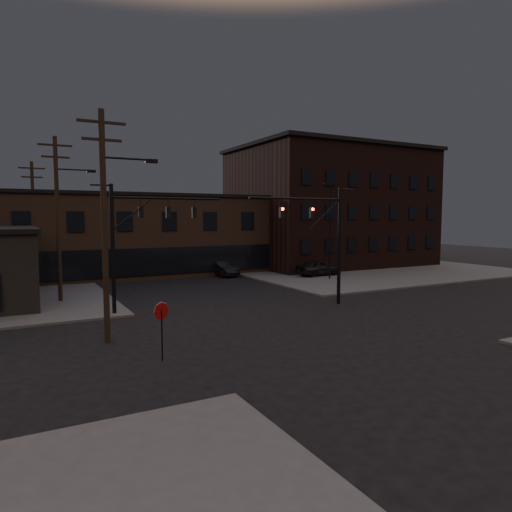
{
  "coord_description": "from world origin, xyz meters",
  "views": [
    {
      "loc": [
        -13.4,
        -20.36,
        6.04
      ],
      "look_at": [
        0.49,
        5.45,
        3.5
      ],
      "focal_mm": 32.0,
      "sensor_mm": 36.0,
      "label": 1
    }
  ],
  "objects": [
    {
      "name": "ground",
      "position": [
        0.0,
        0.0,
        0.0
      ],
      "size": [
        140.0,
        140.0,
        0.0
      ],
      "primitive_type": "plane",
      "color": "black",
      "rests_on": "ground"
    },
    {
      "name": "sidewalk_ne",
      "position": [
        22.0,
        22.0,
        0.07
      ],
      "size": [
        30.0,
        30.0,
        0.15
      ],
      "primitive_type": "cube",
      "color": "#474744",
      "rests_on": "ground"
    },
    {
      "name": "building_row",
      "position": [
        0.0,
        28.0,
        4.0
      ],
      "size": [
        40.0,
        12.0,
        8.0
      ],
      "primitive_type": "cube",
      "color": "brown",
      "rests_on": "ground"
    },
    {
      "name": "building_right",
      "position": [
        22.0,
        26.0,
        7.0
      ],
      "size": [
        22.0,
        16.0,
        14.0
      ],
      "primitive_type": "cube",
      "color": "black",
      "rests_on": "ground"
    },
    {
      "name": "traffic_signal_near",
      "position": [
        5.36,
        4.5,
        4.93
      ],
      "size": [
        7.12,
        0.24,
        8.0
      ],
      "color": "black",
      "rests_on": "ground"
    },
    {
      "name": "traffic_signal_far",
      "position": [
        -6.72,
        8.0,
        5.01
      ],
      "size": [
        7.12,
        0.24,
        8.0
      ],
      "color": "black",
      "rests_on": "ground"
    },
    {
      "name": "stop_sign",
      "position": [
        -8.0,
        -1.99,
        1.84
      ],
      "size": [
        0.72,
        0.33,
        2.48
      ],
      "color": "black",
      "rests_on": "ground"
    },
    {
      "name": "utility_pole_near",
      "position": [
        -9.43,
        2.0,
        5.87
      ],
      "size": [
        3.7,
        0.28,
        11.0
      ],
      "color": "black",
      "rests_on": "ground"
    },
    {
      "name": "utility_pole_mid",
      "position": [
        -10.44,
        14.0,
        6.13
      ],
      "size": [
        3.7,
        0.28,
        11.5
      ],
      "color": "black",
      "rests_on": "ground"
    },
    {
      "name": "utility_pole_far",
      "position": [
        -11.5,
        26.0,
        5.78
      ],
      "size": [
        2.2,
        0.28,
        11.0
      ],
      "color": "black",
      "rests_on": "ground"
    },
    {
      "name": "lot_light_a",
      "position": [
        13.0,
        14.0,
        5.51
      ],
      "size": [
        1.5,
        0.28,
        9.14
      ],
      "color": "black",
      "rests_on": "ground"
    },
    {
      "name": "lot_light_b",
      "position": [
        19.0,
        19.0,
        5.51
      ],
      "size": [
        1.5,
        0.28,
        9.14
      ],
      "color": "black",
      "rests_on": "ground"
    },
    {
      "name": "parked_car_lot_a",
      "position": [
        13.54,
        16.58,
        0.94
      ],
      "size": [
        4.75,
        2.15,
        1.58
      ],
      "primitive_type": "imported",
      "rotation": [
        0.0,
        0.0,
        1.63
      ],
      "color": "black",
      "rests_on": "sidewalk_ne"
    },
    {
      "name": "parked_car_lot_b",
      "position": [
        17.78,
        21.5,
        0.8
      ],
      "size": [
        4.71,
        2.59,
        1.29
      ],
      "primitive_type": "imported",
      "rotation": [
        0.0,
        0.0,
        1.75
      ],
      "color": "#B1B1B3",
      "rests_on": "sidewalk_ne"
    },
    {
      "name": "car_crossing",
      "position": [
        5.5,
        22.06,
        0.78
      ],
      "size": [
        1.91,
        4.81,
        1.56
      ],
      "primitive_type": "imported",
      "rotation": [
        0.0,
        0.0,
        0.06
      ],
      "color": "black",
      "rests_on": "ground"
    }
  ]
}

